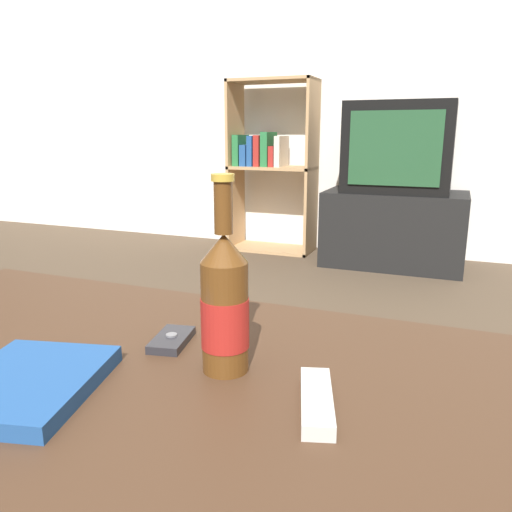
# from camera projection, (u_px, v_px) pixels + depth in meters

# --- Properties ---
(back_wall) EXTENTS (8.00, 0.05, 2.60)m
(back_wall) POSITION_uv_depth(u_px,v_px,m) (400.00, 60.00, 3.26)
(back_wall) COLOR silver
(back_wall) RESTS_ON ground_plane
(coffee_table) EXTENTS (1.34, 0.74, 0.49)m
(coffee_table) POSITION_uv_depth(u_px,v_px,m) (141.00, 415.00, 0.74)
(coffee_table) COLOR #422B1C
(coffee_table) RESTS_ON ground_plane
(tv_stand) EXTENTS (0.87, 0.50, 0.47)m
(tv_stand) POSITION_uv_depth(u_px,v_px,m) (394.00, 229.00, 3.20)
(tv_stand) COLOR black
(tv_stand) RESTS_ON ground_plane
(television) EXTENTS (0.64, 0.47, 0.55)m
(television) POSITION_uv_depth(u_px,v_px,m) (399.00, 148.00, 3.08)
(television) COLOR black
(television) RESTS_ON tv_stand
(bookshelf) EXTENTS (0.60, 0.30, 1.19)m
(bookshelf) POSITION_uv_depth(u_px,v_px,m) (269.00, 162.00, 3.53)
(bookshelf) COLOR tan
(bookshelf) RESTS_ON ground_plane
(beer_bottle) EXTENTS (0.07, 0.07, 0.29)m
(beer_bottle) POSITION_uv_depth(u_px,v_px,m) (225.00, 305.00, 0.72)
(beer_bottle) COLOR #563314
(beer_bottle) RESTS_ON coffee_table
(cell_phone) EXTENTS (0.07, 0.11, 0.02)m
(cell_phone) POSITION_uv_depth(u_px,v_px,m) (172.00, 340.00, 0.84)
(cell_phone) COLOR #232328
(cell_phone) RESTS_ON coffee_table
(remote_control) EXTENTS (0.08, 0.15, 0.02)m
(remote_control) POSITION_uv_depth(u_px,v_px,m) (317.00, 401.00, 0.64)
(remote_control) COLOR beige
(remote_control) RESTS_ON coffee_table
(table_book) EXTENTS (0.23, 0.26, 0.02)m
(table_book) POSITION_uv_depth(u_px,v_px,m) (27.00, 384.00, 0.68)
(table_book) COLOR navy
(table_book) RESTS_ON coffee_table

